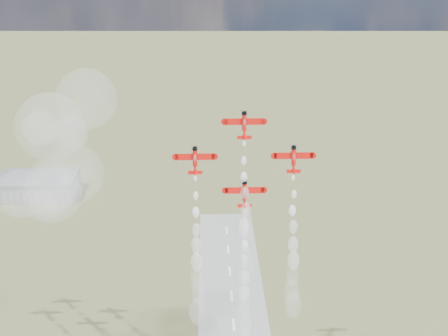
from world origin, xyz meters
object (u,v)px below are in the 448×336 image
plane_lead (244,124)px  plane_slot (245,193)px  hangar (37,186)px  plane_left (195,160)px  plane_right (294,158)px

plane_lead → plane_slot: bearing=-90.0°
hangar → plane_lead: size_ratio=4.32×
plane_left → plane_slot: (14.49, -2.74, -9.76)m
hangar → plane_slot: 220.12m
hangar → plane_lead: 223.38m
plane_lead → plane_right: plane_lead is taller
plane_lead → plane_right: bearing=-10.7°
hangar → plane_left: size_ratio=4.32×
hangar → plane_slot: size_ratio=4.32×
plane_right → plane_left: bearing=180.0°
plane_left → hangar: bearing=122.6°
hangar → plane_right: (135.21, -165.85, 83.63)m
hangar → plane_lead: bearing=-53.5°
plane_lead → plane_right: size_ratio=1.00×
plane_lead → plane_slot: plane_lead is taller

